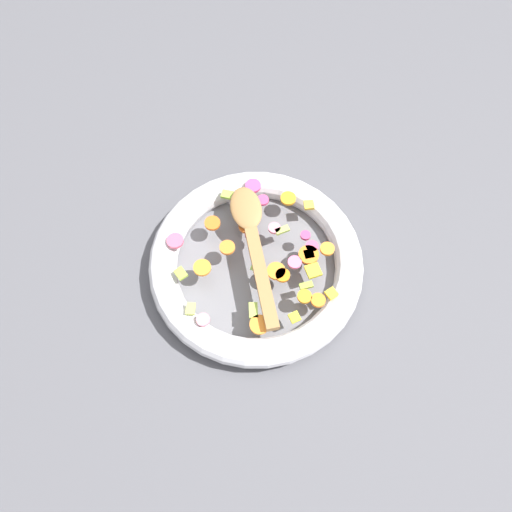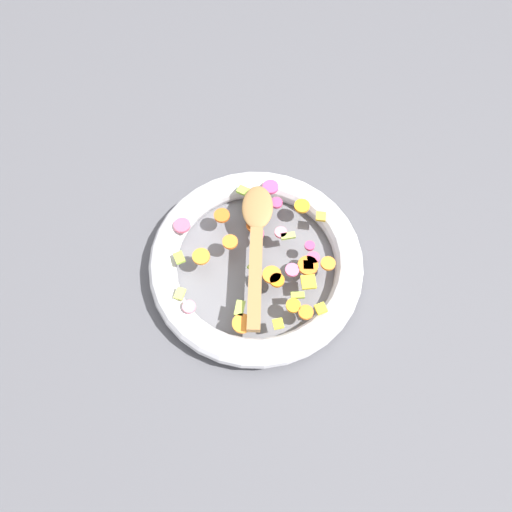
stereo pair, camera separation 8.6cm
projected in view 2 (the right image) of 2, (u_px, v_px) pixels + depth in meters
The scene contains 4 objects.
ground_plane at pixel (256, 268), 0.91m from camera, with size 4.00×4.00×0.00m, color #4C4C51.
skillet at pixel (256, 263), 0.89m from camera, with size 0.38×0.38×0.05m.
chopped_vegetables at pixel (265, 255), 0.86m from camera, with size 0.31×0.32×0.01m.
wooden_spoon at pixel (256, 237), 0.87m from camera, with size 0.26×0.16×0.01m.
Camera 2 is at (0.33, 0.19, 0.83)m, focal length 35.00 mm.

